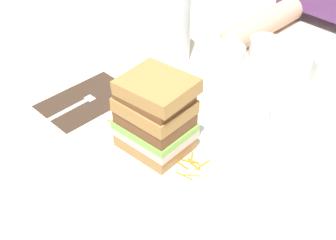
{
  "coord_description": "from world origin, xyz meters",
  "views": [
    {
      "loc": [
        0.44,
        -0.39,
        0.54
      ],
      "look_at": [
        0.01,
        0.04,
        0.06
      ],
      "focal_mm": 48.94,
      "sensor_mm": 36.0,
      "label": 1
    }
  ],
  "objects": [
    {
      "name": "ground_plane",
      "position": [
        0.0,
        0.0,
        0.0
      ],
      "size": [
        3.0,
        3.0,
        0.0
      ],
      "primitive_type": "plane",
      "color": "beige"
    },
    {
      "name": "main_plate",
      "position": [
        0.01,
        0.01,
        0.01
      ],
      "size": [
        0.25,
        0.25,
        0.02
      ],
      "primitive_type": "cylinder",
      "color": "white",
      "rests_on": "ground_plane"
    },
    {
      "name": "sandwich",
      "position": [
        0.02,
        0.01,
        0.08
      ],
      "size": [
        0.12,
        0.1,
        0.14
      ],
      "color": "#A87A42",
      "rests_on": "main_plate"
    },
    {
      "name": "carrot_shred_0",
      "position": [
        -0.04,
        -0.01,
        0.02
      ],
      "size": [
        0.02,
        0.02,
        0.0
      ],
      "primitive_type": "cylinder",
      "rotation": [
        0.0,
        1.57,
        0.89
      ],
      "color": "orange",
      "rests_on": "main_plate"
    },
    {
      "name": "carrot_shred_1",
      "position": [
        -0.05,
        -0.01,
        0.02
      ],
      "size": [
        0.02,
        0.03,
        0.0
      ],
      "primitive_type": "cylinder",
      "rotation": [
        0.0,
        1.57,
        4.35
      ],
      "color": "orange",
      "rests_on": "main_plate"
    },
    {
      "name": "carrot_shred_2",
      "position": [
        -0.07,
        -0.01,
        0.02
      ],
      "size": [
        0.03,
        0.02,
        0.0
      ],
      "primitive_type": "cylinder",
      "rotation": [
        0.0,
        1.57,
        2.57
      ],
      "color": "orange",
      "rests_on": "main_plate"
    },
    {
      "name": "carrot_shred_3",
      "position": [
        -0.07,
        0.02,
        0.02
      ],
      "size": [
        0.02,
        0.01,
        0.0
      ],
      "primitive_type": "cylinder",
      "rotation": [
        0.0,
        1.57,
        5.66
      ],
      "color": "orange",
      "rests_on": "main_plate"
    },
    {
      "name": "carrot_shred_4",
      "position": [
        -0.05,
        -0.02,
        0.02
      ],
      "size": [
        0.02,
        0.03,
        0.0
      ],
      "primitive_type": "cylinder",
      "rotation": [
        0.0,
        1.57,
        2.15
      ],
      "color": "orange",
      "rests_on": "main_plate"
    },
    {
      "name": "carrot_shred_5",
      "position": [
        -0.08,
        0.0,
        0.02
      ],
      "size": [
        0.03,
        0.02,
        0.0
      ],
      "primitive_type": "cylinder",
      "rotation": [
        0.0,
        1.57,
        3.63
      ],
      "color": "orange",
      "rests_on": "main_plate"
    },
    {
      "name": "carrot_shred_6",
      "position": [
        -0.07,
        0.0,
        0.02
      ],
      "size": [
        0.03,
        0.01,
        0.0
      ],
      "primitive_type": "cylinder",
      "rotation": [
        0.0,
        1.57,
        5.97
      ],
      "color": "orange",
      "rests_on": "main_plate"
    },
    {
      "name": "carrot_shred_7",
      "position": [
        0.1,
        -0.01,
        0.02
      ],
      "size": [
        0.03,
        0.01,
        0.0
      ],
      "primitive_type": "cylinder",
      "rotation": [
        0.0,
        1.57,
        3.33
      ],
      "color": "orange",
      "rests_on": "main_plate"
    },
    {
      "name": "carrot_shred_8",
      "position": [
        0.08,
        0.03,
        0.02
      ],
      "size": [
        0.02,
        0.02,
        0.0
      ],
      "primitive_type": "cylinder",
      "rotation": [
        0.0,
        1.57,
        2.21
      ],
      "color": "orange",
      "rests_on": "main_plate"
    },
    {
      "name": "carrot_shred_9",
      "position": [
        0.11,
        0.0,
        0.02
      ],
      "size": [
        0.02,
        0.02,
        0.0
      ],
      "primitive_type": "cylinder",
      "rotation": [
        0.0,
        1.57,
        0.67
      ],
      "color": "orange",
      "rests_on": "main_plate"
    },
    {
      "name": "carrot_shred_10",
      "position": [
        0.08,
        0.01,
        0.02
      ],
      "size": [
        0.03,
        0.0,
        0.0
      ],
      "primitive_type": "cylinder",
      "rotation": [
        0.0,
        1.57,
        0.02
      ],
      "color": "orange",
      "rests_on": "main_plate"
    },
    {
      "name": "carrot_shred_11",
      "position": [
        0.1,
        0.03,
        0.02
      ],
      "size": [
        0.01,
        0.03,
        0.0
      ],
      "primitive_type": "cylinder",
      "rotation": [
        0.0,
        1.57,
        4.65
      ],
      "color": "orange",
      "rests_on": "main_plate"
    },
    {
      "name": "carrot_shred_12",
      "position": [
        0.1,
        0.02,
        0.02
      ],
      "size": [
        0.02,
        0.0,
        0.0
      ],
      "primitive_type": "cylinder",
      "rotation": [
        0.0,
        1.57,
        3.11
      ],
      "color": "orange",
      "rests_on": "main_plate"
    },
    {
      "name": "carrot_shred_13",
      "position": [
        0.09,
        0.03,
        0.02
      ],
      "size": [
        0.03,
        0.01,
        0.0
      ],
      "primitive_type": "cylinder",
      "rotation": [
        0.0,
        1.57,
        0.12
      ],
      "color": "orange",
      "rests_on": "main_plate"
    },
    {
      "name": "carrot_shred_14",
      "position": [
        0.08,
        0.02,
        0.02
      ],
      "size": [
        0.03,
        0.02,
        0.0
      ],
      "primitive_type": "cylinder",
      "rotation": [
        0.0,
        1.57,
        0.53
      ],
      "color": "orange",
      "rests_on": "main_plate"
    },
    {
      "name": "napkin_dark",
      "position": [
        -0.2,
        0.02,
        0.0
      ],
      "size": [
        0.12,
        0.18,
        0.0
      ],
      "primitive_type": "cube",
      "rotation": [
        0.0,
        0.0,
        0.0
      ],
      "color": "#38281E",
      "rests_on": "ground_plane"
    },
    {
      "name": "fork",
      "position": [
        -0.19,
        -0.01,
        0.0
      ],
      "size": [
        0.02,
        0.17,
        0.0
      ],
      "color": "silver",
      "rests_on": "napkin_dark"
    },
    {
      "name": "knife",
      "position": [
        0.18,
        -0.01,
        0.0
      ],
      "size": [
        0.03,
        0.2,
        0.0
      ],
      "color": "silver",
      "rests_on": "ground_plane"
    },
    {
      "name": "juice_glass",
      "position": [
        0.14,
        0.23,
        0.04
      ],
      "size": [
        0.08,
        0.08,
        0.08
      ],
      "color": "white",
      "rests_on": "ground_plane"
    },
    {
      "name": "water_bottle",
      "position": [
        -0.19,
        0.26,
        0.11
      ],
      "size": [
        0.07,
        0.07,
        0.24
      ],
      "color": "silver",
      "rests_on": "ground_plane"
    },
    {
      "name": "empty_tumbler_0",
      "position": [
        0.14,
        0.35,
        0.05
      ],
      "size": [
        0.07,
        0.07,
        0.09
      ],
      "primitive_type": "cylinder",
      "color": "silver",
      "rests_on": "ground_plane"
    },
    {
      "name": "empty_tumbler_1",
      "position": [
        -0.04,
        0.26,
        0.04
      ],
      "size": [
        0.07,
        0.07,
        0.09
      ],
      "primitive_type": "cylinder",
      "color": "silver",
      "rests_on": "ground_plane"
    },
    {
      "name": "empty_tumbler_2",
      "position": [
        -0.02,
        0.36,
        0.04
      ],
      "size": [
        0.06,
        0.06,
        0.07
      ],
      "primitive_type": "cylinder",
      "color": "silver",
      "rests_on": "ground_plane"
    },
    {
      "name": "side_plate",
      "position": [
        0.29,
        0.06,
        0.01
      ],
      "size": [
        0.19,
        0.19,
        0.02
      ],
      "primitive_type": "cylinder",
      "color": "white",
      "rests_on": "ground_plane"
    }
  ]
}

